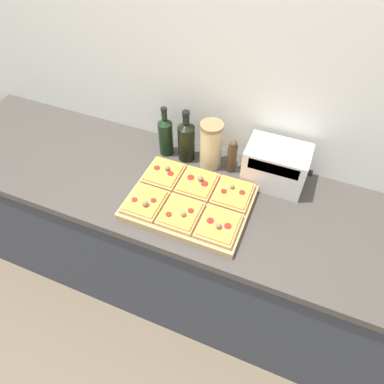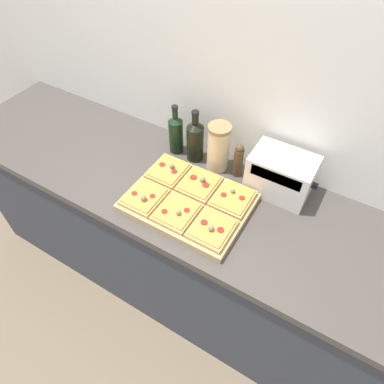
{
  "view_description": "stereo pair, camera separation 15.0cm",
  "coord_description": "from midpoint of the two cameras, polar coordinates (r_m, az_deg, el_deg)",
  "views": [
    {
      "loc": [
        0.45,
        -0.66,
        2.08
      ],
      "look_at": [
        0.07,
        0.27,
        0.97
      ],
      "focal_mm": 32.0,
      "sensor_mm": 36.0,
      "label": 1
    },
    {
      "loc": [
        0.59,
        -0.6,
        2.08
      ],
      "look_at": [
        0.07,
        0.27,
        0.97
      ],
      "focal_mm": 32.0,
      "sensor_mm": 36.0,
      "label": 2
    }
  ],
  "objects": [
    {
      "name": "pepper_mill",
      "position": [
        1.62,
        10.37,
        5.09
      ],
      "size": [
        0.05,
        0.05,
        0.18
      ],
      "color": "#47331E",
      "rests_on": "kitchen_counter"
    },
    {
      "name": "cutting_board",
      "position": [
        1.51,
        2.26,
        -1.8
      ],
      "size": [
        0.52,
        0.4,
        0.03
      ],
      "primitive_type": "cube",
      "color": "tan",
      "rests_on": "kitchen_counter"
    },
    {
      "name": "ground_plane",
      "position": [
        2.24,
        -3.37,
        -21.13
      ],
      "size": [
        12.0,
        12.0,
        0.0
      ],
      "primitive_type": "plane",
      "color": "brown"
    },
    {
      "name": "pizza_slice_back_left",
      "position": [
        1.6,
        -1.32,
        3.46
      ],
      "size": [
        0.16,
        0.18,
        0.05
      ],
      "color": "tan",
      "rests_on": "cutting_board"
    },
    {
      "name": "grain_jar_tall",
      "position": [
        1.62,
        7.08,
        7.29
      ],
      "size": [
        0.11,
        0.11,
        0.24
      ],
      "color": "beige",
      "rests_on": "kitchen_counter"
    },
    {
      "name": "wine_bottle",
      "position": [
        1.67,
        3.12,
        8.55
      ],
      "size": [
        0.08,
        0.08,
        0.27
      ],
      "color": "black",
      "rests_on": "kitchen_counter"
    },
    {
      "name": "pizza_slice_front_left",
      "position": [
        1.49,
        -5.13,
        -0.91
      ],
      "size": [
        0.16,
        0.18,
        0.05
      ],
      "color": "tan",
      "rests_on": "cutting_board"
    },
    {
      "name": "pizza_slice_back_center",
      "position": [
        1.54,
        4.01,
        1.22
      ],
      "size": [
        0.16,
        0.18,
        0.05
      ],
      "color": "tan",
      "rests_on": "cutting_board"
    },
    {
      "name": "kitchen_counter",
      "position": [
        1.95,
        1.22,
        -8.63
      ],
      "size": [
        2.63,
        0.67,
        0.92
      ],
      "color": "#333842",
      "rests_on": "ground_plane"
    },
    {
      "name": "olive_oil_bottle",
      "position": [
        1.71,
        -0.17,
        9.65
      ],
      "size": [
        0.07,
        0.07,
        0.26
      ],
      "color": "black",
      "rests_on": "kitchen_counter"
    },
    {
      "name": "pizza_slice_front_center",
      "position": [
        1.43,
        0.45,
        -3.5
      ],
      "size": [
        0.16,
        0.18,
        0.05
      ],
      "color": "tan",
      "rests_on": "cutting_board"
    },
    {
      "name": "wall_back",
      "position": [
        1.63,
        8.18,
        16.47
      ],
      "size": [
        6.0,
        0.06,
        2.5
      ],
      "color": "silver",
      "rests_on": "ground_plane"
    },
    {
      "name": "pizza_slice_front_right",
      "position": [
        1.39,
        6.48,
        -6.24
      ],
      "size": [
        0.16,
        0.18,
        0.05
      ],
      "color": "tan",
      "rests_on": "cutting_board"
    },
    {
      "name": "toaster_oven",
      "position": [
        1.58,
        17.23,
        2.63
      ],
      "size": [
        0.3,
        0.18,
        0.2
      ],
      "color": "beige",
      "rests_on": "kitchen_counter"
    },
    {
      "name": "pizza_slice_back_right",
      "position": [
        1.5,
        9.67,
        -1.19
      ],
      "size": [
        0.16,
        0.18,
        0.05
      ],
      "color": "tan",
      "rests_on": "cutting_board"
    }
  ]
}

